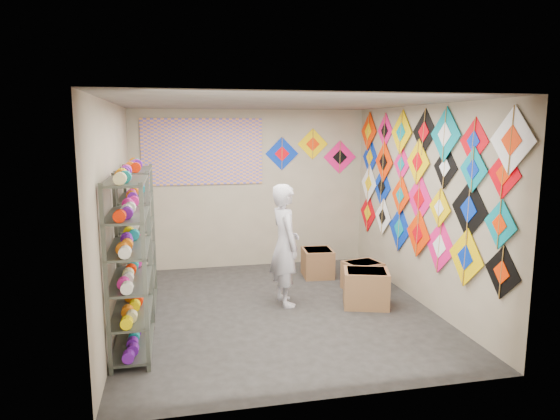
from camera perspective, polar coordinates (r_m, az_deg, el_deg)
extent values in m
plane|color=black|center=(6.78, -0.30, -11.36)|extent=(4.50, 4.50, 0.00)
plane|color=tan|center=(8.61, -3.38, 2.40)|extent=(4.00, 0.00, 4.00)
plane|color=tan|center=(4.29, 5.89, -4.90)|extent=(4.00, 0.00, 4.00)
plane|color=tan|center=(6.33, -18.34, -0.65)|extent=(0.00, 4.50, 4.50)
plane|color=tan|center=(7.10, 15.70, 0.54)|extent=(0.00, 4.50, 4.50)
plane|color=gray|center=(6.34, -0.32, 12.10)|extent=(4.50, 4.50, 0.00)
cube|color=#4C5147|center=(5.56, -16.77, -6.15)|extent=(0.40, 1.10, 1.90)
cube|color=#4C5147|center=(6.82, -15.93, -3.25)|extent=(0.40, 1.10, 1.90)
cylinder|color=#FC229F|center=(5.08, -17.24, -6.56)|extent=(0.12, 0.10, 0.12)
cylinder|color=orange|center=(5.26, -17.06, -5.99)|extent=(0.12, 0.10, 0.12)
cylinder|color=#F6D600|center=(5.45, -16.89, -5.46)|extent=(0.12, 0.10, 0.12)
cylinder|color=silver|center=(5.63, -16.74, -4.96)|extent=(0.12, 0.10, 0.12)
cylinder|color=red|center=(5.82, -16.60, -4.50)|extent=(0.12, 0.10, 0.12)
cylinder|color=#63159F|center=(6.00, -16.46, -4.06)|extent=(0.12, 0.10, 0.12)
cylinder|color=#ECDC8F|center=(6.33, -16.24, -3.35)|extent=(0.12, 0.10, 0.12)
cylinder|color=teal|center=(6.52, -16.13, -2.98)|extent=(0.12, 0.10, 0.12)
cylinder|color=#FC229F|center=(6.71, -16.02, -2.63)|extent=(0.12, 0.10, 0.12)
cylinder|color=orange|center=(6.90, -15.92, -2.30)|extent=(0.12, 0.10, 0.12)
cylinder|color=#F6D600|center=(7.08, -15.82, -1.99)|extent=(0.12, 0.10, 0.12)
cylinder|color=silver|center=(7.27, -15.73, -1.69)|extent=(0.12, 0.10, 0.12)
cube|color=black|center=(5.66, 24.06, -6.53)|extent=(0.02, 0.58, 0.58)
cube|color=#FCCB00|center=(6.15, 20.46, -5.10)|extent=(0.03, 0.69, 0.69)
cube|color=#EB126A|center=(6.67, 17.80, -3.96)|extent=(0.04, 0.70, 0.70)
cube|color=#FF3100|center=(7.12, 15.49, -2.64)|extent=(0.03, 0.66, 0.66)
cube|color=#042AAF|center=(7.67, 13.49, -2.05)|extent=(0.04, 0.70, 0.70)
cube|color=white|center=(8.16, 11.67, -0.76)|extent=(0.02, 0.59, 0.59)
cube|color=red|center=(8.78, 10.01, -0.33)|extent=(0.02, 0.67, 0.67)
cube|color=#048292|center=(5.60, 23.85, -1.51)|extent=(0.02, 0.53, 0.53)
cube|color=black|center=(6.07, 20.81, 0.08)|extent=(0.02, 0.72, 0.72)
cube|color=#FCCB00|center=(6.58, 17.78, 0.23)|extent=(0.01, 0.51, 0.51)
cube|color=#EB126A|center=(7.08, 15.63, 1.25)|extent=(0.01, 0.69, 0.69)
cube|color=#FF3100|center=(7.56, 13.60, 1.63)|extent=(0.03, 0.58, 0.58)
cube|color=#042AAF|center=(8.20, 11.57, 2.65)|extent=(0.03, 0.66, 0.66)
cube|color=white|center=(8.66, 10.11, 3.01)|extent=(0.03, 0.65, 0.65)
cube|color=red|center=(5.55, 24.24, 3.78)|extent=(0.03, 0.53, 0.53)
cube|color=#048292|center=(5.96, 21.23, 4.35)|extent=(0.01, 0.52, 0.52)
cube|color=black|center=(6.49, 18.38, 4.66)|extent=(0.03, 0.55, 0.55)
cube|color=#FCCB00|center=(7.07, 15.47, 5.33)|extent=(0.02, 0.63, 0.63)
cube|color=#EB126A|center=(7.56, 13.72, 5.13)|extent=(0.02, 0.52, 0.52)
cube|color=#FF3100|center=(8.09, 11.78, 5.40)|extent=(0.01, 0.64, 0.64)
cube|color=#042AAF|center=(8.65, 10.26, 5.96)|extent=(0.03, 0.63, 0.63)
cube|color=white|center=(5.44, 25.00, 7.23)|extent=(0.02, 0.69, 0.69)
cube|color=red|center=(5.99, 21.29, 7.35)|extent=(0.03, 0.55, 0.55)
cube|color=#048292|center=(6.48, 18.35, 8.19)|extent=(0.02, 0.68, 0.68)
cube|color=black|center=(6.97, 16.16, 8.58)|extent=(0.04, 0.63, 0.63)
cube|color=#FCCB00|center=(7.54, 13.69, 8.63)|extent=(0.04, 0.65, 0.65)
cube|color=#EB126A|center=(8.11, 11.91, 8.86)|extent=(0.02, 0.56, 0.56)
cube|color=#FF3100|center=(8.68, 10.09, 8.85)|extent=(0.04, 0.65, 0.65)
cube|color=#042AAF|center=(8.65, 0.22, 6.45)|extent=(0.58, 0.02, 0.58)
cube|color=#FCCB00|center=(8.77, 3.76, 7.53)|extent=(0.54, 0.02, 0.54)
cube|color=#EB126A|center=(8.93, 6.84, 6.02)|extent=(0.60, 0.02, 0.60)
cube|color=#5E55B9|center=(8.45, -8.81, 6.60)|extent=(2.00, 0.01, 1.10)
imported|color=silver|center=(6.77, 0.57, -4.00)|extent=(0.70, 0.53, 1.66)
cube|color=brown|center=(6.95, 9.80, -8.79)|extent=(0.72, 0.65, 0.50)
cube|color=brown|center=(7.61, 9.41, -7.44)|extent=(0.59, 0.52, 0.42)
cube|color=brown|center=(8.18, 4.32, -6.04)|extent=(0.51, 0.55, 0.45)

